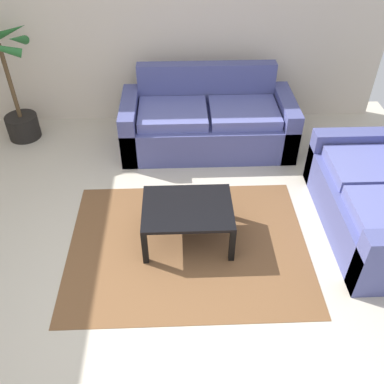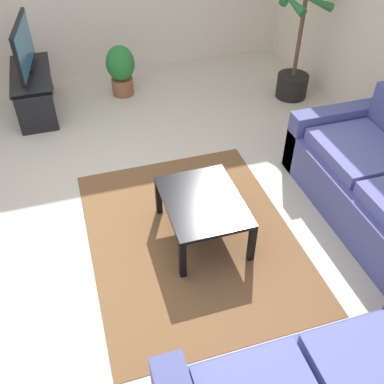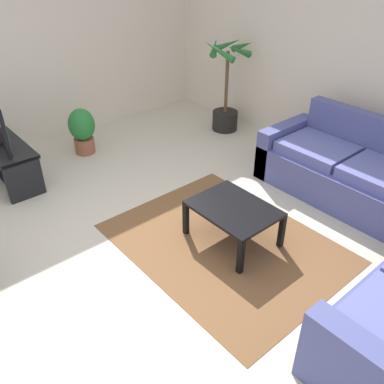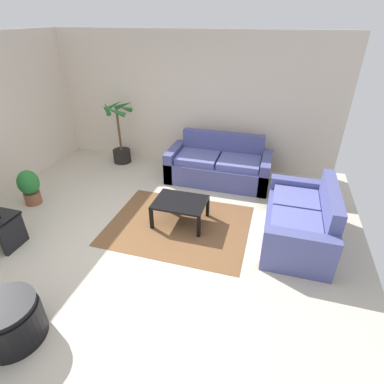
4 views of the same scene
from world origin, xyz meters
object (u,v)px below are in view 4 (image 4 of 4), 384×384
Objects in this scene: potted_palm at (120,140)px; ottoman at (10,321)px; couch_loveseat at (299,222)px; potted_plant_small at (29,186)px; couch_main at (219,167)px; coffee_table at (180,204)px.

potted_palm is 2.17× the size of ottoman.
potted_palm reaches higher than couch_loveseat.
potted_palm is 2.16× the size of potted_plant_small.
couch_main reaches higher than ottoman.
coffee_table is 2.73m from potted_palm.
coffee_table is (-0.29, -1.59, 0.04)m from couch_main.
couch_loveseat is 1.20× the size of potted_palm.
couch_main is 2.47× the size of coffee_table.
couch_main is 4.21m from ottoman.
potted_palm reaches higher than potted_plant_small.
ottoman is (0.98, -4.26, -0.28)m from potted_palm.
ottoman is (-2.83, -2.50, -0.06)m from couch_loveseat.
potted_plant_small is 1.00× the size of ottoman.
ottoman is at bearing -52.97° from potted_plant_small.
potted_plant_small is (-2.70, -0.19, 0.01)m from coffee_table.
potted_plant_small is (-2.98, -1.78, 0.05)m from couch_main.
potted_palm is (-3.80, 1.77, 0.22)m from couch_loveseat.
couch_loveseat is 4.51m from potted_plant_small.
coffee_table is at bearing 4.03° from potted_plant_small.
couch_loveseat reaches higher than coffee_table.
coffee_table is 2.62m from ottoman.
potted_palm is at bearing 155.08° from couch_loveseat.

